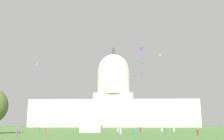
{
  "coord_description": "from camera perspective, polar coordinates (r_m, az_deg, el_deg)",
  "views": [
    {
      "loc": [
        4.67,
        -30.94,
        2.46
      ],
      "look_at": [
        0.53,
        81.33,
        26.56
      ],
      "focal_mm": 40.5,
      "sensor_mm": 36.0,
      "label": 1
    }
  ],
  "objects": [
    {
      "name": "person_white_front_right",
      "position": [
        88.94,
        11.19,
        -12.97
      ],
      "size": [
        0.39,
        0.39,
        1.63
      ],
      "rotation": [
        0.0,
        0.0,
        4.54
      ],
      "color": "silver",
      "rests_on": "ground_plane"
    },
    {
      "name": "person_purple_back_left",
      "position": [
        54.21,
        -20.66,
        -13.08
      ],
      "size": [
        0.46,
        0.46,
        1.76
      ],
      "rotation": [
        0.0,
        0.0,
        0.93
      ],
      "color": "#703D93",
      "rests_on": "ground_plane"
    },
    {
      "name": "person_maroon_aisle_center",
      "position": [
        78.58,
        6.44,
        -13.28
      ],
      "size": [
        0.57,
        0.57,
        1.66
      ],
      "rotation": [
        0.0,
        0.0,
        2.56
      ],
      "color": "maroon",
      "rests_on": "ground_plane"
    },
    {
      "name": "person_white_near_tree_west",
      "position": [
        89.17,
        13.83,
        -12.83
      ],
      "size": [
        0.49,
        0.49,
        1.73
      ],
      "rotation": [
        0.0,
        0.0,
        3.98
      ],
      "color": "silver",
      "rests_on": "ground_plane"
    },
    {
      "name": "kite_turquoise_low",
      "position": [
        170.76,
        -7.16,
        -7.18
      ],
      "size": [
        0.76,
        0.79,
        0.82
      ],
      "rotation": [
        0.0,
        0.0,
        3.08
      ],
      "color": "teal"
    },
    {
      "name": "person_white_mid_right",
      "position": [
        85.73,
        1.31,
        -13.29
      ],
      "size": [
        0.45,
        0.45,
        1.49
      ],
      "rotation": [
        0.0,
        0.0,
        4.31
      ],
      "color": "silver",
      "rests_on": "ground_plane"
    },
    {
      "name": "person_denim_edge_east",
      "position": [
        60.38,
        12.0,
        -13.49
      ],
      "size": [
        0.38,
        0.38,
        1.6
      ],
      "rotation": [
        0.0,
        0.0,
        1.62
      ],
      "color": "#3D5684",
      "rests_on": "ground_plane"
    },
    {
      "name": "kite_violet_mid",
      "position": [
        72.97,
        6.6,
        4.85
      ],
      "size": [
        1.09,
        1.15,
        1.2
      ],
      "rotation": [
        0.0,
        0.0,
        2.85
      ],
      "color": "purple"
    },
    {
      "name": "person_teal_back_right",
      "position": [
        56.8,
        5.0,
        -13.86
      ],
      "size": [
        0.49,
        0.49,
        1.51
      ],
      "rotation": [
        0.0,
        0.0,
        3.03
      ],
      "color": "#1E757A",
      "rests_on": "ground_plane"
    },
    {
      "name": "kite_yellow_high",
      "position": [
        159.36,
        10.81,
        3.34
      ],
      "size": [
        1.19,
        1.24,
        1.24
      ],
      "rotation": [
        0.0,
        0.0,
        0.38
      ],
      "color": "yellow"
    },
    {
      "name": "person_white_lawn_far_right",
      "position": [
        64.55,
        1.93,
        -13.61
      ],
      "size": [
        0.56,
        0.56,
        1.66
      ],
      "rotation": [
        0.0,
        0.0,
        2.18
      ],
      "color": "silver",
      "rests_on": "ground_plane"
    },
    {
      "name": "event_tent",
      "position": [
        81.03,
        -4.69,
        -11.91
      ],
      "size": [
        7.08,
        5.6,
        5.29
      ],
      "rotation": [
        0.0,
        0.0,
        -0.06
      ],
      "color": "white",
      "rests_on": "ground_plane"
    },
    {
      "name": "person_teal_front_center",
      "position": [
        84.47,
        -16.09,
        -12.77
      ],
      "size": [
        0.45,
        0.45,
        1.72
      ],
      "rotation": [
        0.0,
        0.0,
        5.74
      ],
      "color": "#1E757A",
      "rests_on": "ground_plane"
    },
    {
      "name": "kite_orange_mid",
      "position": [
        121.32,
        -1.34,
        -3.28
      ],
      "size": [
        0.88,
        0.21,
        1.48
      ],
      "rotation": [
        0.0,
        0.0,
        2.41
      ],
      "color": "orange"
    },
    {
      "name": "kite_cyan_mid",
      "position": [
        138.58,
        -16.62,
        1.15
      ],
      "size": [
        0.85,
        0.52,
        3.19
      ],
      "rotation": [
        0.0,
        0.0,
        2.88
      ],
      "color": "#33BCDB"
    },
    {
      "name": "capitol_building",
      "position": [
        221.34,
        0.34,
        -7.13
      ],
      "size": [
        142.62,
        28.06,
        70.29
      ],
      "color": "silver",
      "rests_on": "ground_plane"
    },
    {
      "name": "kite_green_mid",
      "position": [
        138.41,
        6.68,
        -0.95
      ],
      "size": [
        0.68,
        1.09,
        1.36
      ],
      "rotation": [
        0.0,
        0.0,
        0.53
      ],
      "color": "green"
    },
    {
      "name": "kite_black_high",
      "position": [
        191.55,
        7.0,
        1.33
      ],
      "size": [
        1.57,
        1.36,
        2.35
      ],
      "rotation": [
        0.0,
        0.0,
        2.66
      ],
      "color": "black"
    },
    {
      "name": "person_maroon_deep_crowd",
      "position": [
        61.49,
        18.78,
        -13.16
      ],
      "size": [
        0.51,
        0.51,
        1.48
      ],
      "rotation": [
        0.0,
        0.0,
        3.4
      ],
      "color": "maroon",
      "rests_on": "ground_plane"
    },
    {
      "name": "kite_red_mid",
      "position": [
        141.44,
        4.93,
        -1.57
      ],
      "size": [
        1.86,
        1.52,
        0.38
      ],
      "rotation": [
        0.0,
        0.0,
        2.64
      ],
      "color": "red"
    },
    {
      "name": "person_red_back_center",
      "position": [
        74.24,
        -14.74,
        -13.1
      ],
      "size": [
        0.63,
        0.63,
        1.5
      ],
      "rotation": [
        0.0,
        0.0,
        0.82
      ],
      "color": "red",
      "rests_on": "ground_plane"
    }
  ]
}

